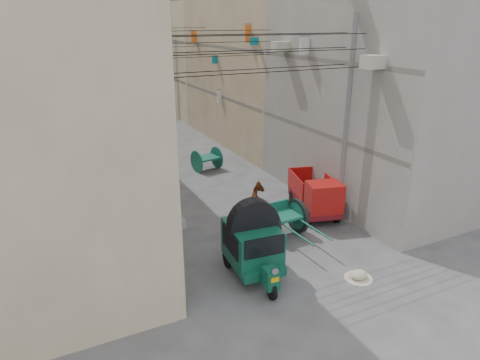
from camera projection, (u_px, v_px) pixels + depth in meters
ground at (374, 341)px, 10.95m from camera, size 140.00×140.00×0.00m
building_row_left at (3, 37)px, 34.02m from camera, size 8.00×62.00×14.00m
building_row_right at (192, 35)px, 40.66m from camera, size 8.00×62.00×14.00m
end_cap_building at (68, 29)px, 64.08m from camera, size 22.00×10.00×13.00m
shutters_left at (126, 182)px, 17.51m from camera, size 0.18×14.40×2.88m
signboards at (146, 90)px, 27.93m from camera, size 8.22×40.52×5.67m
ac_units at (327, 28)px, 16.30m from camera, size 0.70×6.55×3.35m
utility_poles at (166, 92)px, 23.82m from camera, size 7.40×22.20×8.00m
overhead_cables at (179, 41)px, 20.67m from camera, size 7.40×22.52×1.12m
auto_rickshaw at (253, 242)px, 13.49m from camera, size 1.79×2.87×1.98m
tonga_cart at (284, 219)px, 16.13m from camera, size 1.46×3.02×1.34m
mini_truck at (317, 198)px, 17.66m from camera, size 2.18×3.37×1.75m
second_cart at (207, 159)px, 23.31m from camera, size 1.55×1.43×1.20m
feed_sack at (359, 275)px, 13.57m from camera, size 0.56×0.45×0.28m
horse at (262, 208)px, 16.78m from camera, size 1.17×2.03×1.62m
distant_car_white at (112, 127)px, 30.62m from camera, size 2.15×3.67×1.17m
distant_car_grey at (154, 107)px, 37.45m from camera, size 1.93×4.07×1.29m
distant_car_green at (104, 97)px, 42.19m from camera, size 2.35×4.70×1.31m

